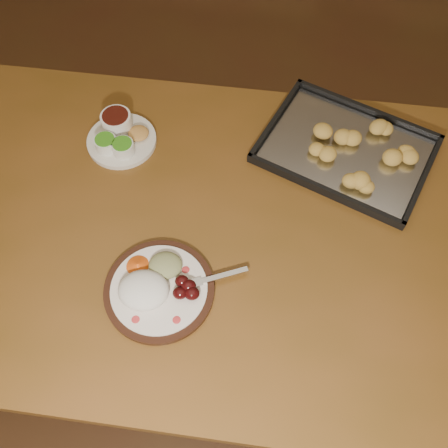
{
  "coord_description": "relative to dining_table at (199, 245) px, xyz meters",
  "views": [
    {
      "loc": [
        0.09,
        -0.67,
        1.76
      ],
      "look_at": [
        0.06,
        -0.1,
        0.77
      ],
      "focal_mm": 40.0,
      "sensor_mm": 36.0,
      "label": 1
    }
  ],
  "objects": [
    {
      "name": "dining_table",
      "position": [
        0.0,
        0.0,
        0.0
      ],
      "size": [
        1.57,
        1.02,
        0.75
      ],
      "rotation": [
        0.0,
        0.0,
        -0.08
      ],
      "color": "brown",
      "rests_on": "ground"
    },
    {
      "name": "dinner_plate",
      "position": [
        -0.07,
        -0.17,
        0.11
      ],
      "size": [
        0.31,
        0.24,
        0.05
      ],
      "rotation": [
        0.0,
        0.0,
        0.2
      ],
      "color": "black",
      "rests_on": "dining_table"
    },
    {
      "name": "condiment_saucer",
      "position": [
        -0.22,
        0.24,
        0.12
      ],
      "size": [
        0.18,
        0.18,
        0.06
      ],
      "rotation": [
        0.0,
        0.0,
        0.07
      ],
      "color": "silver",
      "rests_on": "dining_table"
    },
    {
      "name": "baking_tray",
      "position": [
        0.36,
        0.24,
        0.11
      ],
      "size": [
        0.5,
        0.45,
        0.04
      ],
      "rotation": [
        0.0,
        0.0,
        -0.46
      ],
      "color": "black",
      "rests_on": "dining_table"
    },
    {
      "name": "ground",
      "position": [
        0.0,
        0.09,
        -0.65
      ],
      "size": [
        4.0,
        4.0,
        0.0
      ],
      "primitive_type": "plane",
      "color": "#50371B",
      "rests_on": "ground"
    }
  ]
}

